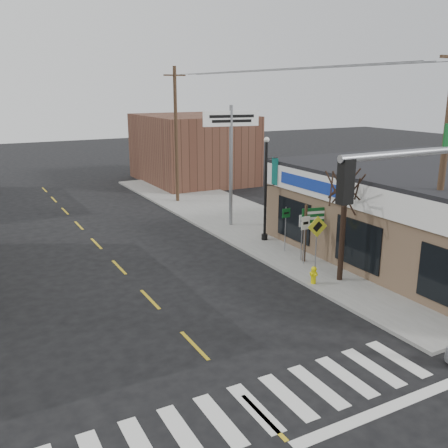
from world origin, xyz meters
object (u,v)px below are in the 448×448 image
fire_hydrant (314,274)px  utility_pole_near (442,172)px  bare_tree (346,179)px  dance_center_sign (231,136)px  utility_pole_far (176,134)px  lamp_post (267,181)px  guide_sign (317,223)px

fire_hydrant → utility_pole_near: 6.18m
bare_tree → dance_center_sign: bearing=88.8°
bare_tree → utility_pole_far: bearing=90.1°
bare_tree → utility_pole_far: (-0.02, 16.92, 0.41)m
fire_hydrant → lamp_post: (1.60, 6.04, 2.69)m
utility_pole_far → fire_hydrant: bearing=-97.0°
utility_pole_near → utility_pole_far: utility_pole_near is taller
fire_hydrant → utility_pole_far: bearing=85.9°
fire_hydrant → utility_pole_near: utility_pole_near is taller
guide_sign → dance_center_sign: size_ratio=0.39×
dance_center_sign → utility_pole_far: (-0.23, 7.25, -0.45)m
guide_sign → lamp_post: bearing=107.5°
dance_center_sign → utility_pole_near: utility_pole_near is taller
guide_sign → dance_center_sign: 7.96m
guide_sign → lamp_post: lamp_post is taller
lamp_post → utility_pole_far: size_ratio=0.59×
bare_tree → lamp_post: bearing=86.5°
lamp_post → utility_pole_far: (-0.40, 10.70, 1.56)m
fire_hydrant → utility_pole_far: 17.31m
dance_center_sign → utility_pole_near: (1.77, -12.47, -0.34)m
bare_tree → utility_pole_far: 16.92m
fire_hydrant → dance_center_sign: dance_center_sign is taller
utility_pole_far → bare_tree: bearing=-92.8°
lamp_post → fire_hydrant: bearing=-97.9°
utility_pole_far → lamp_post: bearing=-90.8°
guide_sign → utility_pole_far: bearing=105.7°
bare_tree → fire_hydrant: bearing=171.6°
fire_hydrant → lamp_post: size_ratio=0.14×
fire_hydrant → bare_tree: bearing=-8.4°
lamp_post → utility_pole_near: (1.60, -9.03, 1.67)m
guide_sign → utility_pole_near: 6.22m
guide_sign → dance_center_sign: dance_center_sign is taller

